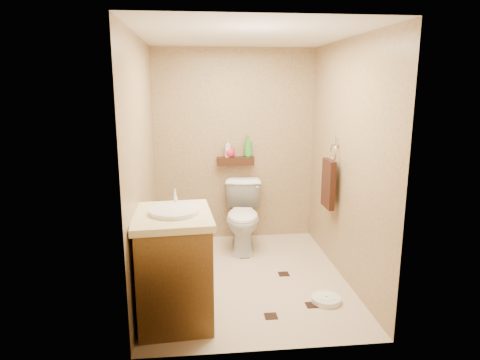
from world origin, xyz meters
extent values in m
plane|color=#C4AC8F|center=(0.00, 0.00, 0.00)|extent=(2.50, 2.50, 0.00)
cube|color=tan|center=(0.00, 1.25, 1.20)|extent=(2.00, 0.04, 2.40)
cube|color=tan|center=(0.00, -1.25, 1.20)|extent=(2.00, 0.04, 2.40)
cube|color=tan|center=(-1.00, 0.00, 1.20)|extent=(0.04, 2.50, 2.40)
cube|color=tan|center=(1.00, 0.00, 1.20)|extent=(0.04, 2.50, 2.40)
cube|color=silver|center=(0.00, 0.00, 2.40)|extent=(2.00, 2.50, 0.02)
cube|color=#3B1C10|center=(0.00, 1.17, 1.02)|extent=(0.46, 0.14, 0.10)
cube|color=black|center=(-0.41, -0.14, 0.00)|extent=(0.11, 0.11, 0.01)
cube|color=black|center=(0.40, 0.04, 0.00)|extent=(0.11, 0.11, 0.01)
cube|color=black|center=(0.12, -0.78, 0.00)|extent=(0.11, 0.11, 0.01)
cube|color=black|center=(-0.56, 0.55, 0.00)|extent=(0.11, 0.11, 0.01)
cube|color=black|center=(0.52, -0.63, 0.00)|extent=(0.11, 0.11, 0.01)
cube|color=black|center=(0.04, 0.55, 0.00)|extent=(0.11, 0.11, 0.01)
imported|color=white|center=(0.06, 0.83, 0.40)|extent=(0.53, 0.83, 0.80)
cube|color=brown|center=(-0.70, -0.71, 0.44)|extent=(0.64, 0.76, 0.88)
cube|color=beige|center=(-0.70, -0.71, 0.91)|extent=(0.69, 0.81, 0.06)
cylinder|color=white|center=(-0.68, -0.71, 0.94)|extent=(0.41, 0.41, 0.06)
cylinder|color=silver|center=(-0.68, -0.46, 1.02)|extent=(0.03, 0.03, 0.14)
cylinder|color=white|center=(0.67, -0.58, 0.03)|extent=(0.32, 0.32, 0.05)
cylinder|color=white|center=(0.67, -0.58, 0.05)|extent=(0.16, 0.16, 0.01)
cylinder|color=#196558|center=(-0.56, 0.64, 0.07)|extent=(0.12, 0.12, 0.13)
cylinder|color=white|center=(-0.56, 0.64, 0.31)|extent=(0.02, 0.02, 0.37)
sphere|color=white|center=(-0.56, 0.64, 0.48)|extent=(0.09, 0.09, 0.09)
cube|color=silver|center=(0.98, 0.25, 1.38)|extent=(0.03, 0.06, 0.08)
torus|color=silver|center=(0.95, 0.25, 1.26)|extent=(0.02, 0.19, 0.19)
cube|color=#361810|center=(0.91, 0.25, 0.92)|extent=(0.06, 0.30, 0.52)
cylinder|color=white|center=(-0.94, 0.65, 0.60)|extent=(0.11, 0.11, 0.11)
cylinder|color=silver|center=(-0.98, 0.65, 0.66)|extent=(0.04, 0.02, 0.02)
imported|color=beige|center=(-0.09, 1.17, 1.18)|extent=(0.12, 0.12, 0.23)
imported|color=#F99F34|center=(-0.09, 1.17, 1.14)|extent=(0.07, 0.07, 0.15)
imported|color=red|center=(-0.07, 1.17, 1.15)|extent=(0.16, 0.16, 0.16)
imported|color=#338D2F|center=(0.16, 1.17, 1.20)|extent=(0.14, 0.14, 0.27)
camera|label=1|loc=(-0.50, -4.07, 1.96)|focal=32.00mm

